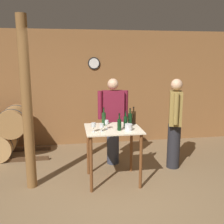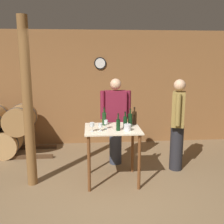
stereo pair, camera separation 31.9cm
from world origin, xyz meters
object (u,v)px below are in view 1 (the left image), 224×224
(wooden_post, at_px, (27,106))
(wine_glass_near_right, at_px, (107,123))
(wine_bottle_center, at_px, (126,121))
(wine_bottle_far_left, at_px, (104,118))
(ice_bucket, at_px, (129,127))
(wine_glass_near_left, at_px, (93,125))
(person_visitor_with_scarf, at_px, (113,120))
(person_host, at_px, (175,122))
(wine_glass_near_center, at_px, (102,126))
(wine_bottle_right, at_px, (130,119))
(wine_bottle_left, at_px, (119,124))
(wine_bottle_far_right, at_px, (133,117))
(wine_glass_far_side, at_px, (131,117))

(wooden_post, distance_m, wine_glass_near_right, 1.27)
(wine_bottle_center, bearing_deg, wine_bottle_far_left, 145.84)
(wooden_post, xyz_separation_m, ice_bucket, (1.57, -0.17, -0.36))
(wine_glass_near_left, distance_m, person_visitor_with_scarf, 1.06)
(ice_bucket, distance_m, person_host, 1.15)
(wine_glass_near_center, distance_m, person_visitor_with_scarf, 0.99)
(wooden_post, relative_size, ice_bucket, 22.35)
(wine_bottle_right, bearing_deg, wine_bottle_left, -135.17)
(wine_bottle_left, height_order, wine_glass_near_right, wine_bottle_left)
(wine_bottle_far_left, distance_m, person_host, 1.38)
(wine_bottle_far_left, relative_size, wine_glass_near_right, 2.10)
(wine_glass_near_left, height_order, wine_glass_near_center, wine_glass_near_left)
(wooden_post, height_order, ice_bucket, wooden_post)
(wooden_post, distance_m, wine_bottle_left, 1.46)
(wooden_post, xyz_separation_m, wine_bottle_far_right, (1.74, 0.22, -0.30))
(wine_bottle_right, distance_m, person_host, 0.99)
(wine_bottle_far_right, height_order, wine_glass_near_center, wine_bottle_far_right)
(ice_bucket, bearing_deg, person_host, 28.54)
(wine_bottle_far_right, bearing_deg, wine_glass_near_right, -153.04)
(wine_bottle_right, bearing_deg, wine_glass_near_right, -165.12)
(wine_glass_near_right, bearing_deg, wine_bottle_far_left, 93.58)
(wooden_post, distance_m, wine_bottle_far_right, 1.78)
(wine_bottle_far_left, height_order, person_host, person_host)
(wooden_post, distance_m, wine_bottle_far_left, 1.27)
(ice_bucket, bearing_deg, person_visitor_with_scarf, 95.99)
(wine_glass_near_right, bearing_deg, wine_bottle_center, 4.11)
(wine_bottle_right, relative_size, person_visitor_with_scarf, 0.18)
(wine_bottle_far_left, xyz_separation_m, wine_glass_near_center, (-0.08, -0.37, -0.03))
(wine_glass_near_center, distance_m, wine_glass_far_side, 0.77)
(wine_bottle_right, distance_m, wine_glass_near_center, 0.56)
(wine_bottle_far_left, distance_m, wine_glass_near_right, 0.25)
(wine_bottle_left, distance_m, wine_glass_near_center, 0.28)
(wine_bottle_right, relative_size, ice_bucket, 2.58)
(wine_bottle_far_right, xyz_separation_m, wine_glass_near_right, (-0.51, -0.26, -0.01))
(wine_bottle_right, distance_m, wine_glass_near_left, 0.68)
(wine_glass_near_right, height_order, wine_glass_far_side, wine_glass_near_right)
(wine_bottle_right, distance_m, person_visitor_with_scarf, 0.73)
(wine_bottle_far_right, distance_m, wine_glass_near_center, 0.72)
(wine_bottle_far_left, distance_m, person_visitor_with_scarf, 0.63)
(wine_bottle_right, xyz_separation_m, wine_glass_far_side, (0.08, 0.27, -0.02))
(wine_bottle_far_right, bearing_deg, wine_bottle_left, -130.82)
(wine_glass_near_center, bearing_deg, wine_glass_far_side, 40.44)
(wooden_post, xyz_separation_m, wine_bottle_center, (1.55, -0.02, -0.31))
(wine_bottle_right, bearing_deg, wine_bottle_center, -137.58)
(ice_bucket, distance_m, person_visitor_with_scarf, 0.94)
(wine_glass_near_center, bearing_deg, person_host, 20.62)
(wine_glass_near_left, bearing_deg, person_host, 19.46)
(wine_bottle_center, bearing_deg, person_visitor_with_scarf, 95.93)
(wine_glass_far_side, bearing_deg, wooden_post, -169.03)
(wine_bottle_left, xyz_separation_m, person_visitor_with_scarf, (0.05, 0.92, -0.15))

